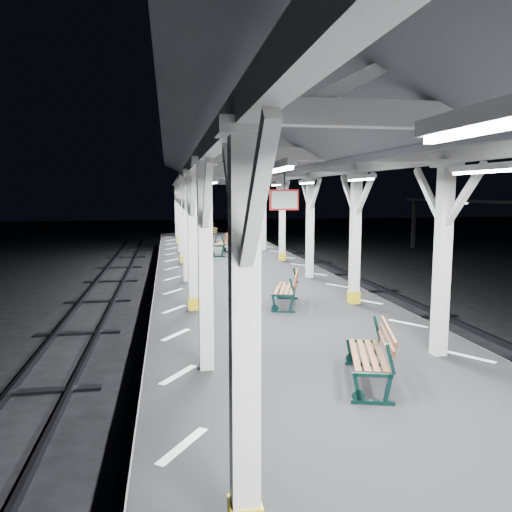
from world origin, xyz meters
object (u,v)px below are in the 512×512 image
object	(u,v)px
bench_mid	(289,288)
bench_far	(226,243)
bench_extra	(210,234)
bench_near	(374,353)

from	to	relation	value
bench_mid	bench_far	distance (m)	10.38
bench_extra	bench_near	bearing A→B (deg)	-101.37
bench_near	bench_extra	bearing A→B (deg)	108.76
bench_mid	bench_extra	world-z (taller)	bench_mid
bench_near	bench_far	size ratio (longest dim) A/B	0.83
bench_far	bench_extra	xyz separation A→B (m)	(-0.22, 5.97, -0.11)
bench_near	bench_extra	xyz separation A→B (m)	(-0.60, 21.50, -0.01)
bench_mid	bench_far	size ratio (longest dim) A/B	0.82
bench_near	bench_far	xyz separation A→B (m)	(-0.38, 15.53, 0.10)
bench_far	bench_mid	bearing A→B (deg)	-65.25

